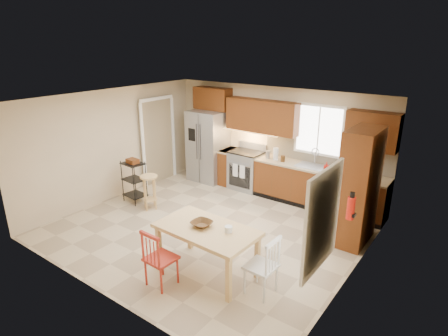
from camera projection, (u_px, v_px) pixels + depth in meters
floor at (209, 228)px, 7.36m from camera, size 5.50×5.50×0.00m
ceiling at (207, 100)px, 6.54m from camera, size 5.50×5.00×0.02m
wall_back at (274, 140)px, 8.85m from camera, size 5.50×0.02×2.50m
wall_front at (93, 217)px, 5.04m from camera, size 5.50×0.02×2.50m
wall_left at (114, 145)px, 8.49m from camera, size 0.02×5.00×2.50m
wall_right at (357, 204)px, 5.41m from camera, size 0.02×5.00×2.50m
refrigerator at (208, 146)px, 9.63m from camera, size 0.92×0.75×1.82m
range_stove at (247, 171)px, 9.18m from camera, size 0.76×0.63×0.92m
base_cabinet_narrow at (229, 166)px, 9.50m from camera, size 0.30×0.60×0.90m
base_cabinet_run at (318, 187)px, 8.17m from camera, size 2.92×0.60×0.90m
dishwasher at (338, 198)px, 7.63m from camera, size 0.60×0.02×0.78m
backsplash at (326, 153)px, 8.15m from camera, size 2.92×0.03×0.55m
upper_over_fridge at (212, 99)px, 9.39m from camera, size 1.00×0.35×0.55m
upper_left_block at (262, 116)px, 8.67m from camera, size 1.80×0.35×0.75m
upper_right_block at (373, 131)px, 7.28m from camera, size 1.00×0.35×0.75m
window_back at (319, 130)px, 8.09m from camera, size 1.12×0.04×1.12m
sink at (311, 168)px, 8.14m from camera, size 0.62×0.46×0.16m
undercab_glow at (250, 131)px, 8.95m from camera, size 1.60×0.30×0.01m
soap_bottle at (326, 167)px, 7.81m from camera, size 0.09×0.09×0.19m
paper_towel at (276, 154)px, 8.52m from camera, size 0.12×0.12×0.28m
canister_steel at (268, 154)px, 8.64m from camera, size 0.11×0.11×0.18m
canister_wood at (283, 159)px, 8.40m from camera, size 0.10×0.10×0.14m
pantry at (359, 187)px, 6.57m from camera, size 0.50×0.95×2.10m
fire_extinguisher at (351, 208)px, 5.64m from camera, size 0.12×0.12×0.36m
window_right at (322, 220)px, 4.51m from camera, size 0.04×1.02×1.32m
doorway at (158, 142)px, 9.50m from camera, size 0.04×0.95×2.10m
dining_table at (207, 251)px, 5.85m from camera, size 1.60×0.93×0.76m
chair_red at (161, 257)px, 5.53m from camera, size 0.45×0.45×0.92m
chair_white at (261, 265)px, 5.33m from camera, size 0.45×0.45×0.92m
table_bowl at (202, 226)px, 5.78m from camera, size 0.33×0.33×0.08m
table_jar at (229, 230)px, 5.60m from camera, size 0.12×0.12×0.13m
bar_stool at (150, 192)px, 8.08m from camera, size 0.39×0.39×0.76m
utility_cart at (134, 182)px, 8.41m from camera, size 0.52×0.42×0.96m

